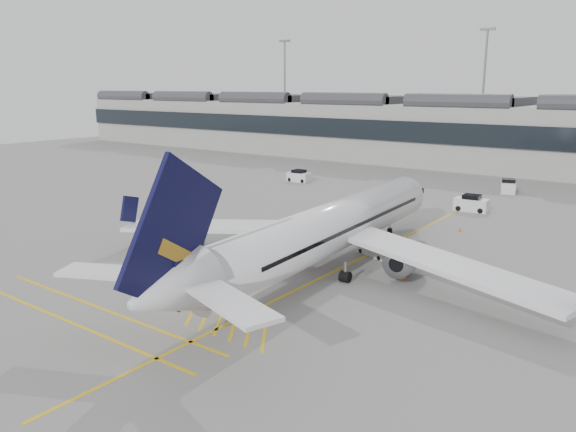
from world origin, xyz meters
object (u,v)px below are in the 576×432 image
Objects in this scene: pushback_tug at (192,241)px; ramp_agent_b at (310,251)px; baggage_cart_a at (249,232)px; ramp_agent_a at (260,246)px; belt_loader at (375,250)px; airliner_main at (327,230)px.

ramp_agent_b is at bearing 39.62° from pushback_tug.
pushback_tug is at bearing -6.52° from ramp_agent_b.
baggage_cart_a is 5.22m from ramp_agent_a.
ramp_agent_b is (-3.66, -4.53, 0.33)m from belt_loader.
belt_loader is at bearing 6.31° from baggage_cart_a.
airliner_main is 6.43m from belt_loader.
belt_loader reaches higher than ramp_agent_b.
belt_loader reaches higher than pushback_tug.
belt_loader reaches higher than baggage_cart_a.
airliner_main is 6.75m from ramp_agent_a.
pushback_tug is (-14.44, -7.72, 0.10)m from belt_loader.
baggage_cart_a is 8.15m from ramp_agent_b.
ramp_agent_a reaches higher than ramp_agent_b.
pushback_tug is at bearing -128.57° from belt_loader.
pushback_tug is at bearing -128.63° from baggage_cart_a.
airliner_main reaches higher than ramp_agent_b.
baggage_cart_a is (-10.36, 2.65, -2.40)m from airliner_main.
belt_loader is 2.55× the size of ramp_agent_b.
belt_loader is (1.31, 5.66, -2.76)m from airliner_main.
ramp_agent_b is at bearing -105.61° from belt_loader.
ramp_agent_b is at bearing -18.90° from baggage_cart_a.
airliner_main reaches higher than ramp_agent_a.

